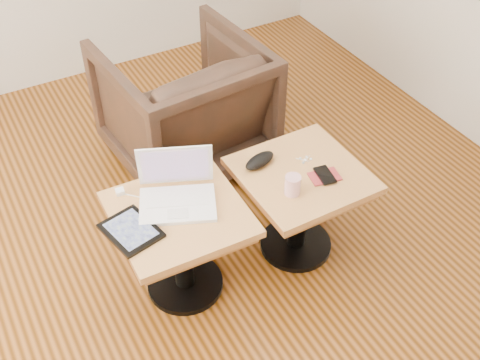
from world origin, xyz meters
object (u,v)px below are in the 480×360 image
laptop (177,192)px  striped_cup (293,185)px  side_table_right (300,192)px  armchair (184,105)px  side_table_left (180,231)px

laptop → striped_cup: 0.53m
side_table_right → laptop: laptop is taller
laptop → striped_cup: (0.48, -0.22, -0.00)m
laptop → armchair: bearing=86.8°
armchair → striped_cup: bearing=88.5°
side_table_right → striped_cup: 0.24m
side_table_left → striped_cup: bearing=-14.2°
side_table_left → striped_cup: striped_cup is taller
laptop → armchair: (0.42, 0.84, -0.18)m
side_table_left → armchair: size_ratio=0.69×
side_table_right → armchair: size_ratio=0.67×
striped_cup → armchair: size_ratio=0.11×
side_table_right → striped_cup: bearing=-141.3°
laptop → armchair: size_ratio=0.49×
side_table_right → striped_cup: size_ratio=6.03×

